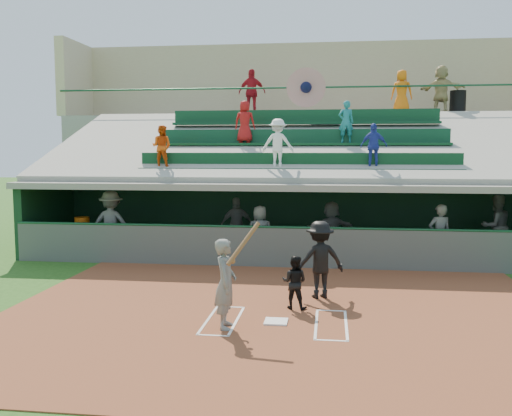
# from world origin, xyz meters

# --- Properties ---
(ground) EXTENTS (100.00, 100.00, 0.00)m
(ground) POSITION_xyz_m (0.00, 0.00, 0.00)
(ground) COLOR #234E16
(ground) RESTS_ON ground
(dirt_slab) EXTENTS (11.00, 9.00, 0.02)m
(dirt_slab) POSITION_xyz_m (0.00, 0.50, 0.01)
(dirt_slab) COLOR brown
(dirt_slab) RESTS_ON ground
(home_plate) EXTENTS (0.43, 0.43, 0.03)m
(home_plate) POSITION_xyz_m (0.00, 0.00, 0.04)
(home_plate) COLOR white
(home_plate) RESTS_ON dirt_slab
(batters_box_chalk) EXTENTS (2.65, 1.85, 0.01)m
(batters_box_chalk) POSITION_xyz_m (0.00, 0.00, 0.02)
(batters_box_chalk) COLOR white
(batters_box_chalk) RESTS_ON dirt_slab
(dugout_floor) EXTENTS (16.00, 3.50, 0.04)m
(dugout_floor) POSITION_xyz_m (0.00, 6.75, 0.02)
(dugout_floor) COLOR gray
(dugout_floor) RESTS_ON ground
(concourse_slab) EXTENTS (20.00, 3.00, 4.60)m
(concourse_slab) POSITION_xyz_m (0.00, 13.50, 2.30)
(concourse_slab) COLOR gray
(concourse_slab) RESTS_ON ground
(grandstand) EXTENTS (20.40, 10.40, 7.80)m
(grandstand) POSITION_xyz_m (-0.01, 10.51, 2.26)
(grandstand) COLOR #50554F
(grandstand) RESTS_ON ground
(batter_at_plate) EXTENTS (0.85, 0.73, 1.95)m
(batter_at_plate) POSITION_xyz_m (-0.87, -0.43, 0.85)
(batter_at_plate) COLOR #60635D
(batter_at_plate) RESTS_ON dirt_slab
(catcher) EXTENTS (0.60, 0.51, 1.09)m
(catcher) POSITION_xyz_m (0.28, 0.98, 0.56)
(catcher) COLOR black
(catcher) RESTS_ON dirt_slab
(home_umpire) EXTENTS (1.24, 0.96, 1.68)m
(home_umpire) POSITION_xyz_m (0.77, 1.91, 0.86)
(home_umpire) COLOR black
(home_umpire) RESTS_ON dirt_slab
(dugout_bench) EXTENTS (14.19, 2.32, 0.43)m
(dugout_bench) POSITION_xyz_m (0.26, 8.05, 0.25)
(dugout_bench) COLOR brown
(dugout_bench) RESTS_ON dugout_floor
(white_table) EXTENTS (0.94, 0.80, 0.70)m
(white_table) POSITION_xyz_m (-6.60, 6.03, 0.39)
(white_table) COLOR silver
(white_table) RESTS_ON dugout_floor
(water_cooler) EXTENTS (0.44, 0.44, 0.44)m
(water_cooler) POSITION_xyz_m (-6.53, 6.05, 0.96)
(water_cooler) COLOR #CC580C
(water_cooler) RESTS_ON white_table
(dugout_player_a) EXTENTS (1.34, 0.86, 1.97)m
(dugout_player_a) POSITION_xyz_m (-5.52, 5.86, 1.02)
(dugout_player_a) COLOR #5B5E58
(dugout_player_a) RESTS_ON dugout_floor
(dugout_player_b) EXTENTS (1.09, 0.72, 1.73)m
(dugout_player_b) POSITION_xyz_m (-1.87, 6.88, 0.90)
(dugout_player_b) COLOR #585B56
(dugout_player_b) RESTS_ON dugout_floor
(dugout_player_c) EXTENTS (0.85, 0.63, 1.60)m
(dugout_player_c) POSITION_xyz_m (-1.01, 5.75, 0.84)
(dugout_player_c) COLOR #60645E
(dugout_player_c) RESTS_ON dugout_floor
(dugout_player_d) EXTENTS (1.61, 1.13, 1.67)m
(dugout_player_d) POSITION_xyz_m (1.02, 6.53, 0.88)
(dugout_player_d) COLOR #5B5E59
(dugout_player_d) RESTS_ON dugout_floor
(dugout_player_e) EXTENTS (0.71, 0.55, 1.72)m
(dugout_player_e) POSITION_xyz_m (3.95, 5.52, 0.90)
(dugout_player_e) COLOR #555752
(dugout_player_e) RESTS_ON dugout_floor
(dugout_player_f) EXTENTS (1.09, 0.96, 1.87)m
(dugout_player_f) POSITION_xyz_m (5.84, 7.07, 0.98)
(dugout_player_f) COLOR #595B56
(dugout_player_f) RESTS_ON dugout_floor
(trash_bin) EXTENTS (0.61, 0.61, 0.92)m
(trash_bin) POSITION_xyz_m (5.90, 13.15, 5.06)
(trash_bin) COLOR black
(trash_bin) RESTS_ON concourse_slab
(concourse_staff_a) EXTENTS (1.14, 0.51, 1.90)m
(concourse_staff_a) POSITION_xyz_m (-2.26, 13.18, 5.55)
(concourse_staff_a) COLOR #B2141E
(concourse_staff_a) RESTS_ON concourse_slab
(concourse_staff_b) EXTENTS (0.85, 0.61, 1.63)m
(concourse_staff_b) POSITION_xyz_m (3.63, 12.19, 5.42)
(concourse_staff_b) COLOR orange
(concourse_staff_b) RESTS_ON concourse_slab
(concourse_staff_c) EXTENTS (1.79, 1.18, 1.84)m
(concourse_staff_c) POSITION_xyz_m (5.18, 12.72, 5.52)
(concourse_staff_c) COLOR tan
(concourse_staff_c) RESTS_ON concourse_slab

